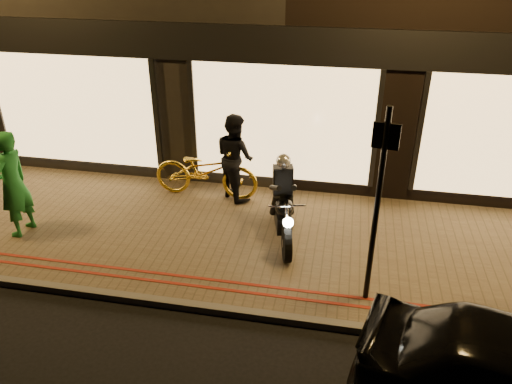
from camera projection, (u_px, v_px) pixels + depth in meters
ground at (240, 318)px, 7.31m from camera, size 90.00×90.00×0.00m
sidewalk at (264, 241)px, 9.02m from camera, size 50.00×4.00×0.12m
kerb_stone at (241, 313)px, 7.32m from camera, size 50.00×0.14×0.12m
red_kerb_lines at (248, 288)px, 7.73m from camera, size 50.00×0.26×0.01m
motorcycle at (283, 208)px, 8.74m from camera, size 0.71×1.91×1.59m
sign_post at (378, 200)px, 6.77m from camera, size 0.35×0.09×3.00m
bicycle_gold at (206, 171)px, 10.19m from camera, size 2.18×0.79×1.14m
person_green at (13, 184)px, 8.74m from camera, size 0.53×0.76×1.96m
person_dark at (235, 157)px, 10.03m from camera, size 1.09×1.09×1.78m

